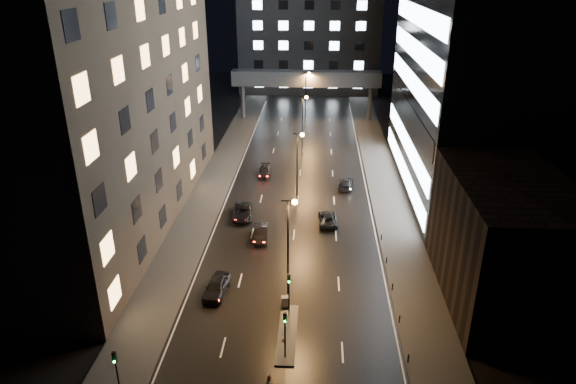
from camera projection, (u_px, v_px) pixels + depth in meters
name	position (u px, v px, depth m)	size (l,w,h in m)	color
ground	(300.00, 173.00, 79.26)	(160.00, 160.00, 0.00)	black
sidewalk_left	(214.00, 183.00, 75.34)	(5.00, 110.00, 0.15)	#383533
sidewalk_right	(385.00, 187.00, 73.99)	(5.00, 110.00, 0.15)	#383533
building_left	(97.00, 56.00, 57.77)	(15.00, 48.00, 40.00)	#2D2319
building_right_low	(504.00, 241.00, 47.46)	(10.00, 18.00, 12.00)	black
building_right_glass	(497.00, 24.00, 65.15)	(20.00, 36.00, 45.00)	black
building_far	(309.00, 39.00, 127.13)	(34.00, 14.00, 25.00)	#333335
skybridge	(306.00, 79.00, 103.26)	(30.00, 3.00, 10.00)	#333335
median_island	(287.00, 334.00, 44.53)	(1.60, 8.00, 0.15)	#383533
traffic_signal_near	(289.00, 288.00, 45.58)	(0.28, 0.34, 4.40)	black
traffic_signal_far	(285.00, 328.00, 40.56)	(0.28, 0.34, 4.40)	black
traffic_signal_corner	(116.00, 368.00, 36.70)	(0.28, 0.34, 4.40)	black
bollard_row	(396.00, 303.00, 47.95)	(0.12, 25.12, 0.90)	black
streetlight_near	(290.00, 235.00, 47.41)	(1.45, 0.50, 10.15)	black
streetlight_mid_a	(298.00, 160.00, 65.67)	(1.45, 0.50, 10.15)	black
streetlight_mid_b	(303.00, 118.00, 83.92)	(1.45, 0.50, 10.15)	black
streetlight_far	(307.00, 90.00, 102.17)	(1.45, 0.50, 10.15)	black
car_away_a	(216.00, 287.00, 49.75)	(1.91, 4.75, 1.62)	black
car_away_b	(261.00, 233.00, 59.86)	(1.53, 4.40, 1.45)	black
car_away_c	(243.00, 212.00, 64.88)	(2.40, 5.20, 1.45)	black
car_away_d	(265.00, 172.00, 77.95)	(1.79, 4.41, 1.28)	black
car_toward_a	(328.00, 219.00, 63.40)	(2.20, 4.77, 1.33)	black
car_toward_b	(346.00, 184.00, 73.57)	(1.90, 4.67, 1.35)	black
utility_cabinet	(285.00, 302.00, 47.67)	(0.76, 0.55, 1.12)	#4E4E51
cone_a	(269.00, 376.00, 39.72)	(0.35, 0.35, 0.51)	#FF570D
cone_b	(284.00, 339.00, 43.58)	(0.36, 0.36, 0.57)	orange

